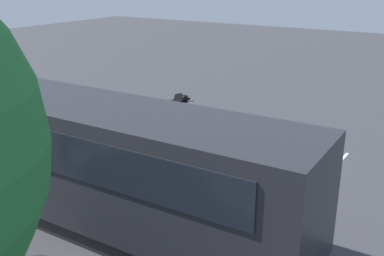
{
  "coord_description": "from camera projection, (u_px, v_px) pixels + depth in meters",
  "views": [
    {
      "loc": [
        -6.9,
        12.6,
        6.28
      ],
      "look_at": [
        1.21,
        -0.08,
        1.1
      ],
      "focal_mm": 42.59,
      "sensor_mm": 36.0,
      "label": 1
    }
  ],
  "objects": [
    {
      "name": "ground_plane",
      "position": [
        220.0,
        165.0,
        15.6
      ],
      "size": [
        80.0,
        80.0,
        0.0
      ],
      "primitive_type": "plane",
      "color": "#38383D"
    },
    {
      "name": "tour_bus",
      "position": [
        114.0,
        169.0,
        11.26
      ],
      "size": [
        10.33,
        2.72,
        3.25
      ],
      "color": "#26262B",
      "rests_on": "ground_plane"
    },
    {
      "name": "spectator_far_left",
      "position": [
        231.0,
        171.0,
        12.67
      ],
      "size": [
        0.57,
        0.38,
        1.73
      ],
      "color": "black",
      "rests_on": "ground_plane"
    },
    {
      "name": "spectator_left",
      "position": [
        191.0,
        166.0,
        13.04
      ],
      "size": [
        0.57,
        0.33,
        1.7
      ],
      "color": "black",
      "rests_on": "ground_plane"
    },
    {
      "name": "spectator_centre",
      "position": [
        164.0,
        159.0,
        13.45
      ],
      "size": [
        0.57,
        0.33,
        1.75
      ],
      "color": "#473823",
      "rests_on": "ground_plane"
    },
    {
      "name": "spectator_right",
      "position": [
        147.0,
        151.0,
        14.1
      ],
      "size": [
        0.58,
        0.36,
        1.7
      ],
      "color": "black",
      "rests_on": "ground_plane"
    },
    {
      "name": "parked_motorcycle_silver",
      "position": [
        214.0,
        200.0,
        12.22
      ],
      "size": [
        2.05,
        0.58,
        0.99
      ],
      "color": "black",
      "rests_on": "ground_plane"
    },
    {
      "name": "stunt_motorcycle",
      "position": [
        180.0,
        106.0,
        20.2
      ],
      "size": [
        1.97,
        0.92,
        1.23
      ],
      "color": "black",
      "rests_on": "ground_plane"
    },
    {
      "name": "traffic_cone",
      "position": [
        221.0,
        137.0,
        17.41
      ],
      "size": [
        0.34,
        0.34,
        0.63
      ],
      "color": "orange",
      "rests_on": "ground_plane"
    },
    {
      "name": "bay_line_a",
      "position": [
        327.0,
        176.0,
        14.74
      ],
      "size": [
        0.18,
        4.78,
        0.01
      ],
      "color": "white",
      "rests_on": "ground_plane"
    },
    {
      "name": "bay_line_b",
      "position": [
        246.0,
        158.0,
        16.22
      ],
      "size": [
        0.17,
        3.85,
        0.01
      ],
      "color": "white",
      "rests_on": "ground_plane"
    },
    {
      "name": "bay_line_c",
      "position": [
        179.0,
        142.0,
        17.69
      ],
      "size": [
        0.17,
        3.9,
        0.01
      ],
      "color": "white",
      "rests_on": "ground_plane"
    }
  ]
}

